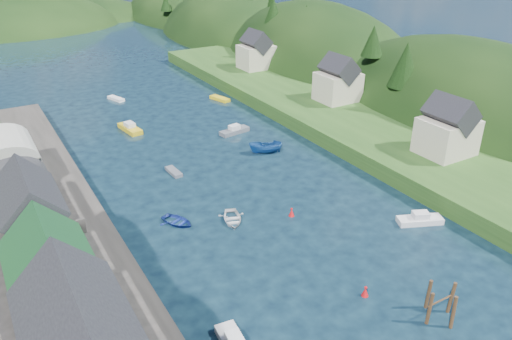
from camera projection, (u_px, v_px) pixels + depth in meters
ground at (186, 140)px, 79.99m from camera, size 600.00×600.00×0.00m
hillside_right at (315, 98)px, 123.18m from camera, size 36.00×245.56×48.00m
far_hills at (53, 53)px, 180.89m from camera, size 103.00×68.00×44.00m
hill_trees at (147, 51)px, 87.84m from camera, size 90.82×151.03×12.93m
quay_left at (75, 292)px, 45.42m from camera, size 12.00×110.00×2.00m
boat_sheds at (13, 175)px, 57.25m from camera, size 7.00×21.00×7.50m
terrace_right at (348, 124)px, 83.22m from camera, size 16.00×120.00×2.40m
right_bank_cottages at (332, 82)px, 88.96m from camera, size 9.00×59.24×8.41m
piling_cluster_far at (440, 305)px, 43.35m from camera, size 3.28×3.05×3.82m
channel_buoy_near at (365, 292)px, 46.29m from camera, size 0.70×0.70×1.10m
channel_buoy_far at (292, 212)px, 59.03m from camera, size 0.70×0.70×1.10m
moored_boats at (267, 221)px, 57.25m from camera, size 32.27×93.38×1.99m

